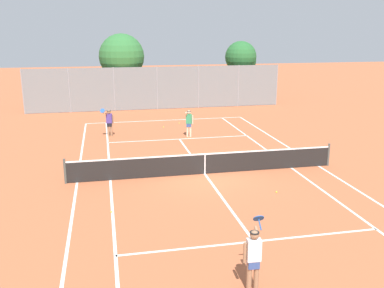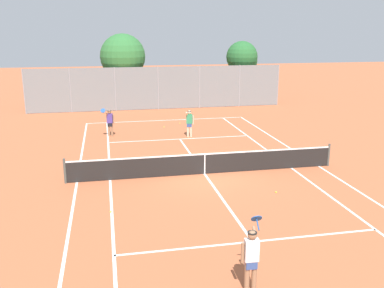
% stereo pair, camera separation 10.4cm
% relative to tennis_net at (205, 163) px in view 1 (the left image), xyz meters
% --- Properties ---
extents(ground_plane, '(120.00, 120.00, 0.00)m').
position_rel_tennis_net_xyz_m(ground_plane, '(0.00, 0.00, -0.51)').
color(ground_plane, '#B25B38').
extents(court_line_markings, '(11.10, 23.90, 0.01)m').
position_rel_tennis_net_xyz_m(court_line_markings, '(0.00, 0.00, -0.51)').
color(court_line_markings, silver).
rests_on(court_line_markings, ground).
extents(tennis_net, '(12.00, 0.10, 1.07)m').
position_rel_tennis_net_xyz_m(tennis_net, '(0.00, 0.00, 0.00)').
color(tennis_net, '#474C47').
rests_on(tennis_net, ground).
extents(player_near_side, '(0.69, 0.73, 1.77)m').
position_rel_tennis_net_xyz_m(player_near_side, '(-0.89, -8.74, 0.42)').
color(player_near_side, '#936B4C').
rests_on(player_near_side, ground).
extents(player_far_left, '(0.78, 0.71, 1.77)m').
position_rel_tennis_net_xyz_m(player_far_left, '(-3.97, 7.88, 0.42)').
color(player_far_left, '#936B4C').
rests_on(player_far_left, ground).
extents(player_far_right, '(0.52, 0.47, 1.60)m').
position_rel_tennis_net_xyz_m(player_far_right, '(0.66, 6.83, 0.40)').
color(player_far_right, beige).
rests_on(player_far_right, ground).
extents(loose_tennis_ball_0, '(0.07, 0.07, 0.07)m').
position_rel_tennis_net_xyz_m(loose_tennis_ball_0, '(-0.48, 9.65, -0.48)').
color(loose_tennis_ball_0, '#D1DB33').
rests_on(loose_tennis_ball_0, ground).
extents(loose_tennis_ball_1, '(0.07, 0.07, 0.07)m').
position_rel_tennis_net_xyz_m(loose_tennis_ball_1, '(0.73, 10.58, -0.48)').
color(loose_tennis_ball_1, '#D1DB33').
rests_on(loose_tennis_ball_1, ground).
extents(loose_tennis_ball_2, '(0.07, 0.07, 0.07)m').
position_rel_tennis_net_xyz_m(loose_tennis_ball_2, '(2.23, -2.78, -0.48)').
color(loose_tennis_ball_2, '#D1DB33').
rests_on(loose_tennis_ball_2, ground).
extents(loose_tennis_ball_3, '(0.07, 0.07, 0.07)m').
position_rel_tennis_net_xyz_m(loose_tennis_ball_3, '(-4.17, -3.38, -0.48)').
color(loose_tennis_ball_3, '#D1DB33').
rests_on(loose_tennis_ball_3, ground).
extents(back_fence, '(20.35, 0.08, 3.40)m').
position_rel_tennis_net_xyz_m(back_fence, '(-0.00, 16.37, 1.19)').
color(back_fence, gray).
rests_on(back_fence, ground).
extents(tree_behind_left, '(3.64, 3.64, 5.92)m').
position_rel_tennis_net_xyz_m(tree_behind_left, '(-2.60, 18.04, 3.48)').
color(tree_behind_left, brown).
rests_on(tree_behind_left, ground).
extents(tree_behind_right, '(2.69, 2.69, 5.27)m').
position_rel_tennis_net_xyz_m(tree_behind_right, '(7.62, 18.28, 3.32)').
color(tree_behind_right, brown).
rests_on(tree_behind_right, ground).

